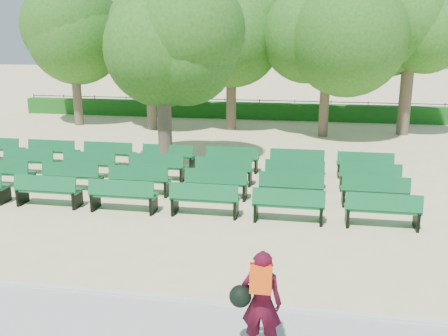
% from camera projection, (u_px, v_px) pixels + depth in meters
% --- Properties ---
extents(ground, '(120.00, 120.00, 0.00)m').
position_uv_depth(ground, '(177.00, 192.00, 15.13)').
color(ground, beige).
extents(paving, '(30.00, 2.20, 0.06)m').
position_uv_depth(paving, '(57.00, 328.00, 8.09)').
color(paving, '#ACADA8').
rests_on(paving, ground).
extents(curb, '(30.00, 0.12, 0.10)m').
position_uv_depth(curb, '(87.00, 292.00, 9.18)').
color(curb, silver).
rests_on(curb, ground).
extents(hedge, '(26.00, 0.70, 0.90)m').
position_uv_depth(hedge, '(241.00, 111.00, 28.34)').
color(hedge, '#1A5D19').
rests_on(hedge, ground).
extents(fence, '(26.00, 0.10, 1.02)m').
position_uv_depth(fence, '(242.00, 117.00, 28.83)').
color(fence, black).
rests_on(fence, ground).
extents(tree_line, '(21.80, 6.80, 7.04)m').
position_uv_depth(tree_line, '(230.00, 131.00, 24.65)').
color(tree_line, '#2C671B').
rests_on(tree_line, ground).
extents(bench_array, '(1.86, 0.72, 1.14)m').
position_uv_depth(bench_array, '(150.00, 184.00, 15.66)').
color(bench_array, '#116432').
rests_on(bench_array, ground).
extents(tree_among, '(4.40, 4.40, 6.15)m').
position_uv_depth(tree_among, '(162.00, 49.00, 16.71)').
color(tree_among, brown).
rests_on(tree_among, ground).
extents(person, '(0.78, 0.47, 1.63)m').
position_uv_depth(person, '(260.00, 302.00, 7.19)').
color(person, '#3F091A').
rests_on(person, ground).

